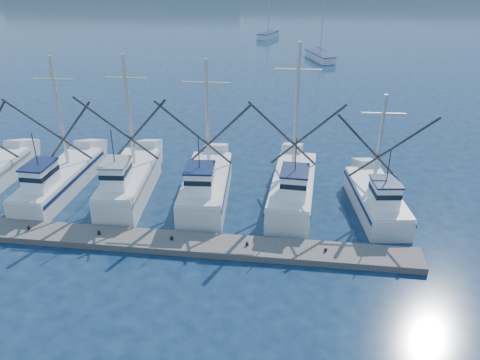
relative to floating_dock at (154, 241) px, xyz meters
The scene contains 5 objects.
ground 9.98m from the floating_dock, 32.95° to the right, with size 500.00×500.00×0.00m, color #0B1A33.
floating_dock is the anchor object (origin of this frame).
trawler_fleet 4.97m from the floating_dock, 93.25° to the left, with size 27.44×8.60×9.49m.
sailboat_near 49.65m from the floating_dock, 76.40° to the left, with size 4.04×7.02×8.10m.
sailboat_far 66.63m from the floating_dock, 86.95° to the left, with size 3.82×6.05×8.10m.
Camera 1 is at (-1.89, -14.90, 14.01)m, focal length 35.00 mm.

